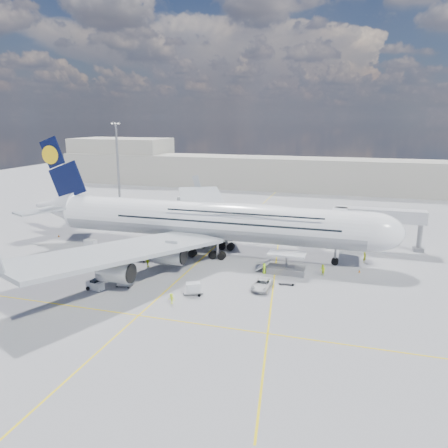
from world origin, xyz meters
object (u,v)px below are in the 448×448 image
(dolly_back, at_px, (91,244))
(crew_wing, at_px, (148,262))
(airliner, at_px, (209,220))
(cargo_loader, at_px, (285,266))
(catering_truck_inner, at_px, (221,225))
(service_van, at_px, (262,284))
(cone_wing_right_inner, at_px, (141,257))
(light_mast, at_px, (118,164))
(crew_nose, at_px, (365,257))
(crew_van, at_px, (264,268))
(cone_nose, at_px, (359,271))
(dolly_row_c, at_px, (140,259))
(dolly_nose_far, at_px, (287,282))
(cone_wing_right_outer, at_px, (95,288))
(catering_truck_outer, at_px, (188,203))
(cone_wing_left_inner, at_px, (167,229))
(jet_bridge, at_px, (364,218))
(crew_loader, at_px, (323,270))
(dolly_row_b, at_px, (124,281))
(cone_wing_left_outer, at_px, (217,222))
(crew_tug, at_px, (171,299))
(dolly_row_a, at_px, (97,257))
(cone_tail, at_px, (59,236))
(baggage_tug, at_px, (95,285))
(dolly_nose_near, at_px, (193,288))

(dolly_back, height_order, crew_wing, dolly_back)
(airliner, relative_size, dolly_back, 23.98)
(cargo_loader, bearing_deg, catering_truck_inner, 129.78)
(service_van, distance_m, cone_wing_right_inner, 27.06)
(light_mast, xyz_separation_m, crew_nose, (70.33, -32.00, -12.20))
(crew_van, xyz_separation_m, cone_nose, (16.10, 5.41, -0.72))
(dolly_row_c, distance_m, cone_wing_right_inner, 1.09)
(dolly_row_c, height_order, cone_nose, cone_nose)
(dolly_nose_far, height_order, cone_wing_right_outer, cone_wing_right_outer)
(light_mast, height_order, dolly_back, light_mast)
(catering_truck_outer, bearing_deg, cone_wing_left_inner, -89.52)
(jet_bridge, xyz_separation_m, service_van, (-15.34, -26.50, -6.08))
(dolly_back, bearing_deg, cone_wing_left_inner, 69.55)
(crew_loader, bearing_deg, crew_nose, 102.59)
(dolly_row_b, xyz_separation_m, crew_wing, (-0.70, 9.93, -0.00))
(dolly_row_c, bearing_deg, dolly_row_b, -69.60)
(cone_wing_left_outer, bearing_deg, jet_bridge, -20.96)
(dolly_row_c, height_order, service_van, service_van)
(light_mast, xyz_separation_m, cone_wing_left_outer, (34.00, -10.34, -12.92))
(catering_truck_inner, distance_m, crew_tug, 40.98)
(cone_wing_right_inner, bearing_deg, service_van, -17.59)
(dolly_row_c, distance_m, crew_tug, 21.68)
(dolly_nose_far, bearing_deg, airliner, 138.40)
(crew_tug, bearing_deg, dolly_nose_far, 43.02)
(dolly_row_a, xyz_separation_m, cone_wing_right_outer, (7.49, -12.32, -0.74))
(cone_tail, bearing_deg, crew_loader, -7.71)
(crew_wing, bearing_deg, dolly_back, 86.01)
(light_mast, height_order, cone_wing_left_outer, light_mast)
(crew_wing, bearing_deg, cone_tail, 84.31)
(baggage_tug, height_order, catering_truck_outer, catering_truck_outer)
(cargo_loader, bearing_deg, jet_bridge, 54.25)
(dolly_back, distance_m, cone_tail, 13.99)
(crew_van, xyz_separation_m, crew_tug, (-10.47, -16.60, -0.14))
(jet_bridge, height_order, crew_wing, jet_bridge)
(dolly_row_b, bearing_deg, light_mast, 116.61)
(airliner, bearing_deg, crew_van, -33.00)
(baggage_tug, xyz_separation_m, crew_wing, (3.04, 12.48, 0.11))
(dolly_row_b, height_order, cone_wing_right_inner, dolly_row_b)
(jet_bridge, xyz_separation_m, crew_tug, (-26.96, -36.02, -6.04))
(airliner, distance_m, dolly_nose_near, 22.09)
(cone_wing_left_outer, bearing_deg, dolly_row_c, -98.62)
(cone_wing_right_inner, height_order, cone_wing_right_outer, cone_wing_right_inner)
(crew_nose, bearing_deg, dolly_row_b, 159.85)
(dolly_back, bearing_deg, baggage_tug, -50.74)
(jet_bridge, xyz_separation_m, dolly_row_a, (-48.31, -22.25, -5.86))
(dolly_back, xyz_separation_m, cone_wing_right_inner, (13.02, -2.97, -0.79))
(dolly_nose_near, relative_size, catering_truck_outer, 0.51)
(crew_van, xyz_separation_m, cone_wing_left_inner, (-28.88, 23.08, -0.69))
(service_van, bearing_deg, dolly_row_a, 176.12)
(dolly_row_a, bearing_deg, dolly_nose_far, 3.25)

